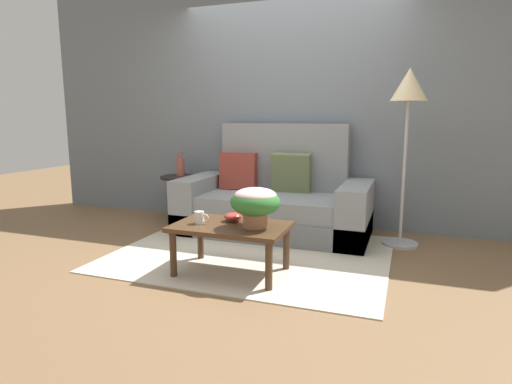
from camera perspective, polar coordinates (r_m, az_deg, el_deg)
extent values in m
plane|color=brown|center=(3.98, -0.17, -7.97)|extent=(14.00, 14.00, 0.00)
cube|color=slate|center=(4.94, 4.73, 12.42)|extent=(6.40, 0.12, 2.88)
cube|color=beige|center=(3.92, -0.51, -8.19)|extent=(2.41, 1.92, 0.01)
cube|color=slate|center=(4.54, 2.31, -4.19)|extent=(1.99, 0.95, 0.23)
cube|color=gray|center=(4.47, 2.24, -1.62)|extent=(1.44, 0.85, 0.19)
cube|color=gray|center=(4.80, 3.76, 3.50)|extent=(1.44, 0.17, 0.95)
cube|color=gray|center=(4.82, -7.44, -1.30)|extent=(0.28, 0.95, 0.58)
cube|color=gray|center=(4.32, 13.24, -2.79)|extent=(0.28, 0.95, 0.58)
cube|color=#93382D|center=(4.81, -2.35, 2.85)|extent=(0.42, 0.22, 0.42)
cube|color=#607047|center=(4.62, 4.77, 2.58)|extent=(0.42, 0.20, 0.43)
cylinder|color=#442D1B|center=(3.37, -11.07, -8.24)|extent=(0.05, 0.05, 0.37)
cylinder|color=#442D1B|center=(3.06, 1.74, -9.96)|extent=(0.05, 0.05, 0.37)
cylinder|color=#442D1B|center=(3.75, -7.49, -6.25)|extent=(0.05, 0.05, 0.37)
cylinder|color=#442D1B|center=(3.48, 4.10, -7.52)|extent=(0.05, 0.05, 0.37)
cube|color=#4C331E|center=(3.34, -3.40, -4.66)|extent=(0.89, 0.57, 0.03)
cylinder|color=black|center=(5.24, -10.07, -3.56)|extent=(0.29, 0.29, 0.03)
cylinder|color=black|center=(5.19, -10.16, -0.84)|extent=(0.05, 0.05, 0.48)
cylinder|color=black|center=(5.14, -10.25, 1.97)|extent=(0.45, 0.45, 0.03)
cylinder|color=#B2B2B7|center=(4.39, 18.74, -6.58)|extent=(0.34, 0.34, 0.03)
cylinder|color=#B2B2B7|center=(4.25, 19.27, 2.34)|extent=(0.03, 0.03, 1.35)
cone|color=beige|center=(4.23, 19.93, 13.44)|extent=(0.33, 0.33, 0.30)
cylinder|color=#A36B4C|center=(3.23, -0.09, -3.66)|extent=(0.19, 0.19, 0.13)
ellipsoid|color=#337533|center=(3.20, -0.09, -1.37)|extent=(0.38, 0.38, 0.21)
ellipsoid|color=beige|center=(3.19, -0.09, -0.45)|extent=(0.32, 0.32, 0.11)
cylinder|color=white|center=(3.38, -7.63, -3.42)|extent=(0.08, 0.08, 0.10)
torus|color=white|center=(3.35, -6.87, -3.49)|extent=(0.07, 0.01, 0.07)
cylinder|color=#B2382D|center=(3.43, -3.12, -3.80)|extent=(0.05, 0.05, 0.02)
ellipsoid|color=#B2382D|center=(3.42, -3.13, -3.31)|extent=(0.15, 0.15, 0.07)
cylinder|color=#934C42|center=(5.13, -10.12, 3.33)|extent=(0.10, 0.10, 0.22)
cylinder|color=#934C42|center=(5.12, -10.17, 4.93)|extent=(0.04, 0.04, 0.07)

